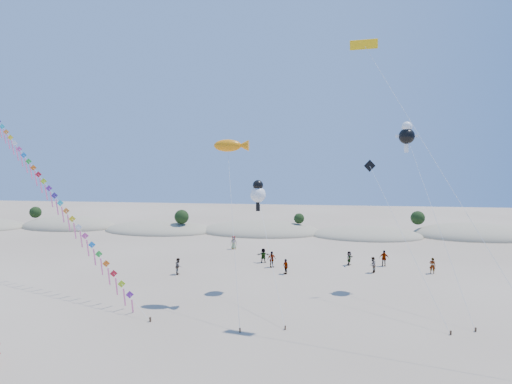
{
  "coord_description": "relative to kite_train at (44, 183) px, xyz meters",
  "views": [
    {
      "loc": [
        6.82,
        -20.02,
        12.61
      ],
      "look_at": [
        2.92,
        14.0,
        9.31
      ],
      "focal_mm": 30.0,
      "sensor_mm": 36.0,
      "label": 1
    }
  ],
  "objects": [
    {
      "name": "fish_kite",
      "position": [
        19.13,
        -3.52,
        3.56
      ],
      "size": [
        3.29,
        7.57,
        13.57
      ],
      "color": "#3F2D1E",
      "rests_on": "ground"
    },
    {
      "name": "dune_ridge",
      "position": [
        19.49,
        26.23,
        -9.36
      ],
      "size": [
        145.3,
        11.49,
        5.57
      ],
      "color": "gray",
      "rests_on": "ground"
    },
    {
      "name": "beachgoers",
      "position": [
        24.72,
        7.3,
        -8.64
      ],
      "size": [
        26.72,
        12.65,
        1.77
      ],
      "color": "slate",
      "rests_on": "ground"
    },
    {
      "name": "dark_kite",
      "position": [
        32.03,
        -2.51,
        -0.97
      ],
      "size": [
        4.99,
        9.22,
        11.85
      ],
      "color": "#3F2D1E",
      "rests_on": "ground"
    },
    {
      "name": "parafoil_kite",
      "position": [
        29.75,
        -6.25,
        10.33
      ],
      "size": [
        11.11,
        10.36,
        20.77
      ],
      "color": "#3F2D1E",
      "rests_on": "ground"
    },
    {
      "name": "cartoon_kite_low",
      "position": [
        21.07,
        -0.82,
        -0.62
      ],
      "size": [
        3.68,
        9.68,
        10.01
      ],
      "color": "#3F2D1E",
      "rests_on": "ground"
    },
    {
      "name": "cartoon_kite_high",
      "position": [
        34.47,
        1.7,
        4.62
      ],
      "size": [
        3.84,
        11.02,
        15.28
      ],
      "color": "#3F2D1E",
      "rests_on": "ground"
    },
    {
      "name": "kite_train",
      "position": [
        0.0,
        0.0,
        0.0
      ],
      "size": [
        26.68,
        17.89,
        18.84
      ],
      "color": "#3F2D1E",
      "rests_on": "ground"
    }
  ]
}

